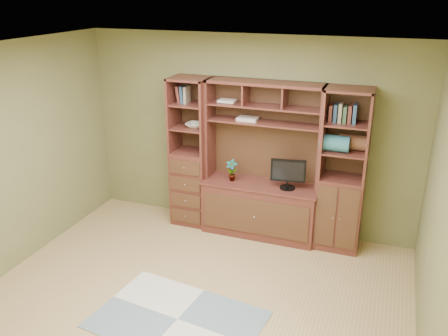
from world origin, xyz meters
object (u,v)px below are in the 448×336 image
at_px(monitor, 288,169).
at_px(left_tower, 191,153).
at_px(center_hutch, 261,162).
at_px(right_tower, 343,171).

bearing_deg(monitor, left_tower, 167.95).
relative_size(center_hutch, monitor, 3.80).
height_order(center_hutch, left_tower, same).
xyz_separation_m(center_hutch, monitor, (0.36, -0.03, -0.03)).
height_order(left_tower, right_tower, same).
distance_m(center_hutch, left_tower, 1.00).
xyz_separation_m(center_hutch, right_tower, (1.02, 0.04, 0.00)).
bearing_deg(right_tower, left_tower, 180.00).
bearing_deg(left_tower, monitor, -3.15).
height_order(center_hutch, monitor, center_hutch).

